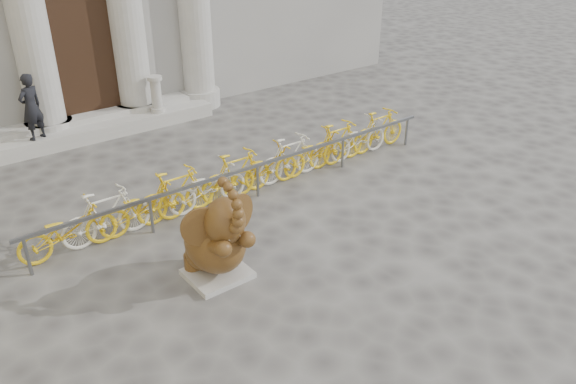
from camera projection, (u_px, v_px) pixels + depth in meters
ground at (346, 317)px, 8.24m from camera, size 80.00×80.00×0.00m
entrance_steps at (102, 127)px, 14.76m from camera, size 6.00×1.20×0.36m
elephant_statue at (216, 241)px, 8.81m from camera, size 1.28×1.41×1.91m
bike_rack at (250, 170)px, 11.59m from camera, size 9.45×0.53×1.00m
pedestrian at (31, 107)px, 13.17m from camera, size 0.69×0.59×1.59m
balustrade_post at (156, 96)px, 15.07m from camera, size 0.40×0.40×0.98m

